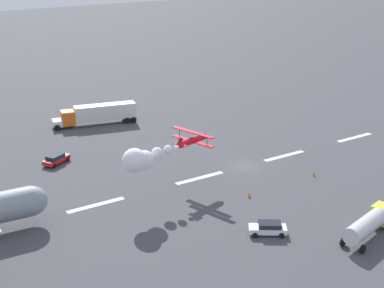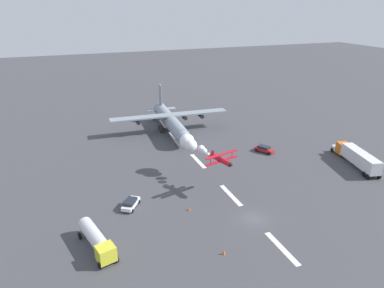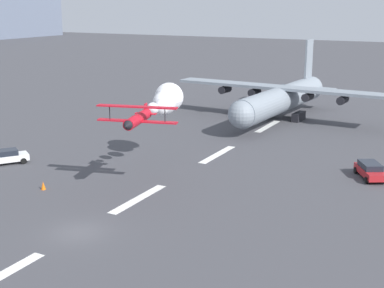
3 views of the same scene
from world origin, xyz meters
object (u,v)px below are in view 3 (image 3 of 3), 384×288
Objects in this scene: airport_staff_sedan at (6,156)px; traffic_cone_far at (43,186)px; stunt_biplane_red at (163,102)px; followme_car_yellow at (370,170)px; cargo_transport_plane at (279,99)px.

airport_staff_sedan is 6.18× the size of traffic_cone_far.
stunt_biplane_red reaches higher than traffic_cone_far.
stunt_biplane_red is at bearing 103.85° from followme_car_yellow.
cargo_transport_plane reaches higher than followme_car_yellow.
traffic_cone_far is at bearing 155.65° from stunt_biplane_red.
followme_car_yellow is 37.21m from airport_staff_sedan.
airport_staff_sedan is at bearing 151.56° from cargo_transport_plane.
cargo_transport_plane is 6.73× the size of followme_car_yellow.
followme_car_yellow is 31.02m from traffic_cone_far.
cargo_transport_plane reaches higher than airport_staff_sedan.
airport_staff_sedan reaches higher than traffic_cone_far.
traffic_cone_far is (-17.28, 25.76, -0.44)m from followme_car_yellow.
cargo_transport_plane is 7.03× the size of airport_staff_sedan.
followme_car_yellow is at bearing -56.14° from traffic_cone_far.
traffic_cone_far is (-38.42, 9.16, -2.86)m from cargo_transport_plane.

